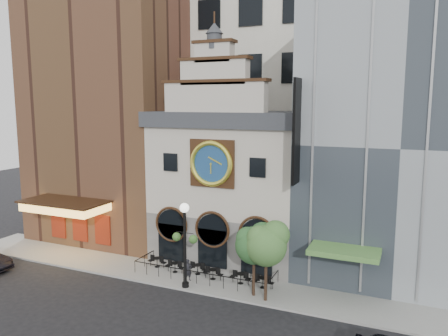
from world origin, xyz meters
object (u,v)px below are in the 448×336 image
bistro_0 (157,261)px  pedestrian (188,270)px  bistro_3 (213,273)px  tree_right (267,242)px  bistro_2 (198,268)px  bistro_4 (241,277)px  tree_left (255,242)px  bistro_1 (175,266)px  lamppost (185,236)px  bistro_5 (263,282)px

bistro_0 → pedestrian: (3.53, -1.39, 0.35)m
bistro_3 → tree_right: bearing=-20.0°
bistro_2 → bistro_4: size_ratio=1.00×
bistro_0 → bistro_3: size_ratio=1.00×
bistro_3 → tree_left: bearing=-19.5°
bistro_4 → tree_right: (2.53, -1.80, 3.48)m
bistro_0 → bistro_4: 7.24m
bistro_4 → bistro_2: bearing=175.3°
bistro_1 → tree_right: 8.83m
bistro_4 → pedestrian: size_ratio=0.98×
bistro_2 → lamppost: lamppost is taller
bistro_1 → bistro_4: 5.39m
bistro_2 → bistro_3: same height
bistro_1 → tree_right: (7.92, -1.76, 3.48)m
pedestrian → tree_right: size_ratio=0.30×
bistro_5 → bistro_0: bearing=177.6°
bistro_2 → bistro_3: 1.52m
pedestrian → tree_left: size_ratio=0.32×
bistro_4 → tree_left: size_ratio=0.31×
bistro_2 → tree_right: bearing=-18.8°
bistro_3 → bistro_5: bearing=0.6°
bistro_4 → lamppost: bearing=-147.9°
bistro_1 → bistro_4: same height
bistro_3 → pedestrian: bearing=-148.0°
bistro_5 → tree_right: (0.82, -1.74, 3.48)m
pedestrian → bistro_3: bearing=-19.4°
lamppost → tree_right: bearing=4.5°
pedestrian → lamppost: (0.34, -1.04, 2.94)m
tree_left → bistro_1: bearing=168.8°
bistro_4 → lamppost: (-3.36, -2.10, 3.29)m
pedestrian → lamppost: bearing=-123.1°
bistro_2 → bistro_3: size_ratio=1.00×
bistro_4 → lamppost: 5.15m
bistro_5 → tree_left: (-0.15, -1.35, 3.25)m
bistro_1 → bistro_3: same height
bistro_5 → tree_left: tree_left is taller
bistro_5 → pedestrian: (-5.41, -1.01, 0.35)m
pedestrian → tree_left: (5.26, -0.35, 2.90)m
bistro_0 → bistro_1: same height
bistro_3 → lamppost: bearing=-121.0°
pedestrian → bistro_1: bearing=97.4°
bistro_0 → tree_right: bearing=-12.3°
bistro_3 → bistro_4: size_ratio=1.00×
bistro_4 → pedestrian: pedestrian is taller
bistro_3 → bistro_4: bearing=2.5°
bistro_0 → bistro_5: 8.95m
bistro_5 → tree_right: size_ratio=0.29×
bistro_0 → bistro_3: 5.10m
bistro_0 → bistro_5: (8.94, -0.38, 0.00)m
bistro_1 → tree_right: size_ratio=0.29×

